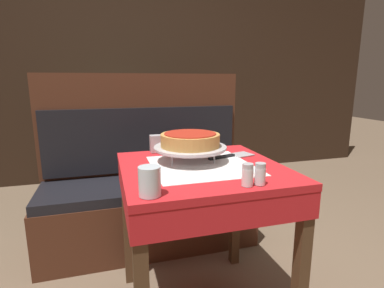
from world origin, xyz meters
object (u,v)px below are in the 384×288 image
(pizza_pan_stand, at_px, (190,148))
(salt_shaker, at_px, (248,175))
(dining_table_front, at_px, (202,187))
(deep_dish_pizza, at_px, (190,140))
(condiment_caddy, at_px, (116,116))
(dining_table_rear, at_px, (118,129))
(pizza_server, at_px, (232,156))
(pepper_shaker, at_px, (260,174))
(booth_bench, at_px, (148,196))
(napkin_holder, at_px, (160,143))
(water_glass_near, at_px, (150,181))

(pizza_pan_stand, height_order, salt_shaker, salt_shaker)
(dining_table_front, height_order, deep_dish_pizza, deep_dish_pizza)
(dining_table_front, xyz_separation_m, condiment_caddy, (-0.31, 1.71, 0.14))
(dining_table_rear, xyz_separation_m, deep_dish_pizza, (0.26, -1.67, 0.20))
(deep_dish_pizza, bearing_deg, pizza_pan_stand, 180.00)
(dining_table_rear, bearing_deg, salt_shaker, -79.96)
(deep_dish_pizza, relative_size, pizza_server, 1.06)
(pepper_shaker, bearing_deg, condiment_caddy, 102.14)
(booth_bench, xyz_separation_m, pepper_shaker, (0.27, -1.03, 0.45))
(dining_table_front, bearing_deg, napkin_holder, 113.61)
(deep_dish_pizza, xyz_separation_m, salt_shaker, (0.11, -0.38, -0.06))
(deep_dish_pizza, bearing_deg, water_glass_near, -123.22)
(condiment_caddy, bearing_deg, dining_table_front, -79.81)
(dining_table_rear, distance_m, napkin_holder, 1.46)
(dining_table_rear, height_order, booth_bench, booth_bench)
(pepper_shaker, relative_size, condiment_caddy, 0.54)
(napkin_holder, bearing_deg, booth_bench, 92.07)
(water_glass_near, xyz_separation_m, condiment_caddy, (-0.03, 2.00, -0.01))
(napkin_holder, bearing_deg, deep_dish_pizza, -65.71)
(dining_table_rear, height_order, salt_shaker, salt_shaker)
(dining_table_rear, bearing_deg, napkin_holder, -83.91)
(pizza_server, relative_size, pepper_shaker, 3.19)
(pepper_shaker, distance_m, condiment_caddy, 2.05)
(deep_dish_pizza, xyz_separation_m, pizza_server, (0.22, 0.03, -0.10))
(salt_shaker, bearing_deg, pizza_pan_stand, 105.66)
(dining_table_front, bearing_deg, deep_dish_pizza, 111.64)
(dining_table_front, height_order, pizza_pan_stand, pizza_pan_stand)
(pizza_server, bearing_deg, pizza_pan_stand, -172.67)
(booth_bench, bearing_deg, water_glass_near, -97.02)
(booth_bench, height_order, salt_shaker, booth_bench)
(salt_shaker, bearing_deg, dining_table_rear, 100.04)
(booth_bench, relative_size, deep_dish_pizza, 5.13)
(pizza_server, bearing_deg, deep_dish_pizza, -172.67)
(pizza_server, relative_size, salt_shaker, 3.11)
(dining_table_front, height_order, booth_bench, booth_bench)
(pizza_pan_stand, xyz_separation_m, pepper_shaker, (0.16, -0.38, -0.02))
(pizza_server, relative_size, condiment_caddy, 1.71)
(water_glass_near, relative_size, napkin_holder, 0.99)
(booth_bench, xyz_separation_m, water_glass_near, (-0.13, -1.02, 0.46))
(booth_bench, bearing_deg, condiment_caddy, 99.11)
(water_glass_near, relative_size, salt_shaker, 1.20)
(pizza_pan_stand, bearing_deg, deep_dish_pizza, 0.00)
(booth_bench, relative_size, pepper_shaker, 17.41)
(pizza_pan_stand, distance_m, water_glass_near, 0.45)
(dining_table_front, relative_size, booth_bench, 0.53)
(deep_dish_pizza, height_order, water_glass_near, deep_dish_pizza)
(pepper_shaker, height_order, condiment_caddy, condiment_caddy)
(booth_bench, bearing_deg, salt_shaker, -77.68)
(dining_table_front, distance_m, deep_dish_pizza, 0.22)
(condiment_caddy, bearing_deg, dining_table_rear, 65.67)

